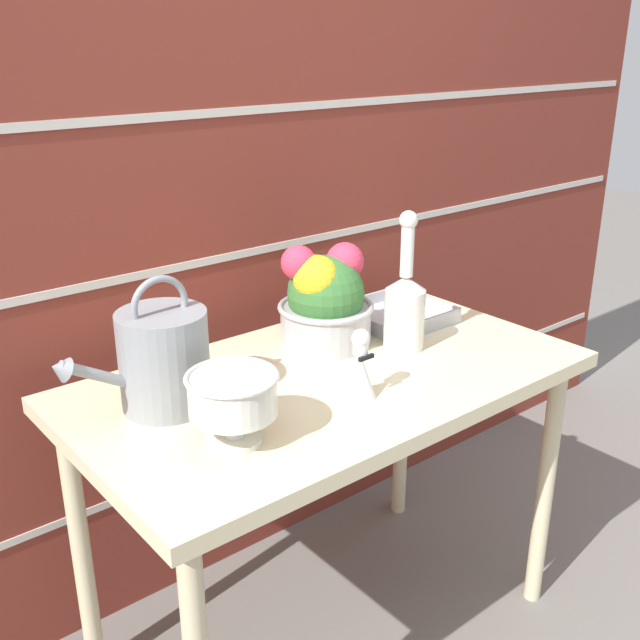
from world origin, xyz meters
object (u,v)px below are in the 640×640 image
object	(u,v)px
figurine_vase	(360,370)
wire_tray	(396,317)
watering_can	(163,359)
crystal_pedestal_bowl	(233,397)
glass_decanter	(405,305)
flower_planter	(325,300)

from	to	relation	value
figurine_vase	wire_tray	xyz separation A→B (m)	(0.38, 0.27, -0.05)
watering_can	crystal_pedestal_bowl	xyz separation A→B (m)	(0.03, -0.21, -0.01)
figurine_vase	wire_tray	bearing A→B (deg)	35.86
figurine_vase	wire_tray	distance (m)	0.47
watering_can	wire_tray	bearing A→B (deg)	4.06
watering_can	wire_tray	xyz separation A→B (m)	(0.71, 0.05, -0.10)
glass_decanter	crystal_pedestal_bowl	bearing A→B (deg)	-168.31
crystal_pedestal_bowl	wire_tray	distance (m)	0.74
watering_can	glass_decanter	world-z (taller)	glass_decanter
watering_can	flower_planter	world-z (taller)	watering_can
watering_can	crystal_pedestal_bowl	bearing A→B (deg)	-82.24
crystal_pedestal_bowl	figurine_vase	size ratio (longest dim) A/B	1.13
glass_decanter	figurine_vase	distance (m)	0.30
crystal_pedestal_bowl	glass_decanter	xyz separation A→B (m)	(0.57, 0.12, 0.02)
crystal_pedestal_bowl	flower_planter	distance (m)	0.51
crystal_pedestal_bowl	figurine_vase	world-z (taller)	figurine_vase
glass_decanter	figurine_vase	xyz separation A→B (m)	(-0.26, -0.13, -0.05)
flower_planter	wire_tray	bearing A→B (deg)	0.28
glass_decanter	wire_tray	world-z (taller)	glass_decanter
glass_decanter	flower_planter	bearing A→B (deg)	132.47
watering_can	glass_decanter	distance (m)	0.60
crystal_pedestal_bowl	flower_planter	bearing A→B (deg)	30.81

